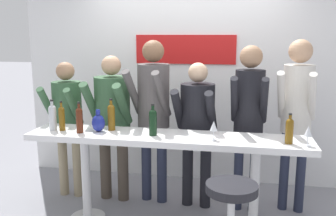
% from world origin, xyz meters
% --- Properties ---
extents(back_wall, '(4.31, 0.12, 2.50)m').
position_xyz_m(back_wall, '(-0.00, 1.37, 1.26)').
color(back_wall, white).
rests_on(back_wall, ground_plane).
extents(tasting_table, '(2.71, 0.49, 0.94)m').
position_xyz_m(tasting_table, '(-0.00, 0.00, 0.79)').
color(tasting_table, white).
rests_on(tasting_table, ground_plane).
extents(bar_stool, '(0.43, 0.43, 0.74)m').
position_xyz_m(bar_stool, '(0.64, -0.60, 0.50)').
color(bar_stool, silver).
rests_on(bar_stool, ground_plane).
extents(person_far_left, '(0.40, 0.50, 1.59)m').
position_xyz_m(person_far_left, '(-1.26, 0.51, 0.99)').
color(person_far_left, gray).
rests_on(person_far_left, ground_plane).
extents(person_left, '(0.50, 0.58, 1.66)m').
position_xyz_m(person_left, '(-0.72, 0.51, 1.02)').
color(person_left, '#473D33').
rests_on(person_left, ground_plane).
extents(person_center_left, '(0.48, 0.61, 1.83)m').
position_xyz_m(person_center_left, '(-0.26, 0.55, 1.15)').
color(person_center_left, '#23283D').
rests_on(person_center_left, ground_plane).
extents(person_center, '(0.47, 0.56, 1.60)m').
position_xyz_m(person_center, '(0.23, 0.51, 0.99)').
color(person_center, black).
rests_on(person_center, ground_plane).
extents(person_center_right, '(0.38, 0.53, 1.78)m').
position_xyz_m(person_center_right, '(0.77, 0.51, 1.13)').
color(person_center_right, '#23283D').
rests_on(person_center_right, ground_plane).
extents(person_right, '(0.44, 0.58, 1.84)m').
position_xyz_m(person_right, '(1.26, 0.59, 1.17)').
color(person_right, '#23283D').
rests_on(person_right, ground_plane).
extents(wine_bottle_0, '(0.07, 0.07, 0.30)m').
position_xyz_m(wine_bottle_0, '(-0.13, -0.03, 1.08)').
color(wine_bottle_0, black).
rests_on(wine_bottle_0, tasting_table).
extents(wine_bottle_1, '(0.07, 0.07, 0.27)m').
position_xyz_m(wine_bottle_1, '(1.11, -0.07, 1.07)').
color(wine_bottle_1, brown).
rests_on(wine_bottle_1, tasting_table).
extents(wine_bottle_2, '(0.06, 0.06, 0.30)m').
position_xyz_m(wine_bottle_2, '(-1.06, -0.02, 1.08)').
color(wine_bottle_2, brown).
rests_on(wine_bottle_2, tasting_table).
extents(wine_bottle_3, '(0.08, 0.08, 0.31)m').
position_xyz_m(wine_bottle_3, '(-1.15, -0.03, 1.09)').
color(wine_bottle_3, '#B7BCC1').
rests_on(wine_bottle_3, tasting_table).
extents(wine_bottle_4, '(0.07, 0.07, 0.31)m').
position_xyz_m(wine_bottle_4, '(-0.85, -0.07, 1.08)').
color(wine_bottle_4, '#4C1E0F').
rests_on(wine_bottle_4, tasting_table).
extents(wine_bottle_5, '(0.07, 0.07, 0.32)m').
position_xyz_m(wine_bottle_5, '(-0.58, 0.08, 1.09)').
color(wine_bottle_5, brown).
rests_on(wine_bottle_5, tasting_table).
extents(wine_glass_0, '(0.07, 0.07, 0.18)m').
position_xyz_m(wine_glass_0, '(1.26, -0.11, 1.07)').
color(wine_glass_0, silver).
rests_on(wine_glass_0, tasting_table).
extents(wine_glass_1, '(0.07, 0.07, 0.18)m').
position_xyz_m(wine_glass_1, '(0.45, -0.08, 1.07)').
color(wine_glass_1, silver).
rests_on(wine_glass_1, tasting_table).
extents(decorative_vase, '(0.13, 0.13, 0.22)m').
position_xyz_m(decorative_vase, '(-0.69, 0.01, 1.03)').
color(decorative_vase, navy).
rests_on(decorative_vase, tasting_table).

